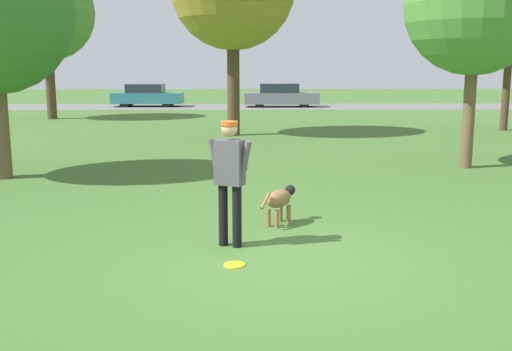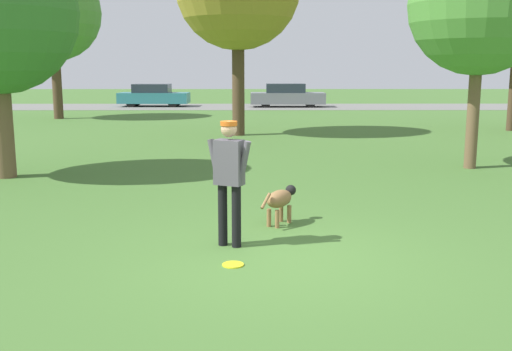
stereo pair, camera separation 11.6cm
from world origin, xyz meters
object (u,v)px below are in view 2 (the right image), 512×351
object	(u,v)px
dog	(280,200)
tree_far_left	(53,13)
person	(229,173)
parked_car_teal	(154,96)
parked_car_grey	(287,96)
frisbee	(233,265)
tree_near_right	(480,5)

from	to	relation	value
dog	tree_far_left	distance (m)	22.46
tree_far_left	person	bearing A→B (deg)	-66.59
parked_car_teal	parked_car_grey	bearing A→B (deg)	-1.83
dog	parked_car_grey	distance (m)	28.11
frisbee	parked_car_grey	size ratio (longest dim) A/B	0.06
person	parked_car_teal	world-z (taller)	person
dog	tree_far_left	bearing A→B (deg)	59.67
dog	parked_car_grey	size ratio (longest dim) A/B	0.19
parked_car_grey	dog	bearing A→B (deg)	-93.14
parked_car_teal	parked_car_grey	distance (m)	8.37
tree_far_left	tree_near_right	world-z (taller)	tree_far_left
frisbee	tree_far_left	xyz separation A→B (m)	(-9.10, 21.70, 4.93)
person	dog	size ratio (longest dim) A/B	1.99
tree_far_left	parked_car_grey	size ratio (longest dim) A/B	1.57
parked_car_grey	person	bearing A→B (deg)	-94.50
tree_near_right	parked_car_grey	distance (m)	23.18
person	dog	world-z (taller)	person
tree_far_left	tree_near_right	bearing A→B (deg)	-44.24
dog	parked_car_teal	size ratio (longest dim) A/B	0.20
tree_far_left	parked_car_grey	world-z (taller)	tree_far_left
person	frisbee	size ratio (longest dim) A/B	6.39
tree_far_left	tree_near_right	distance (m)	20.60
person	tree_far_left	xyz separation A→B (m)	(-9.03, 20.87, 3.90)
parked_car_grey	tree_near_right	bearing A→B (deg)	-81.55
dog	tree_far_left	xyz separation A→B (m)	(-9.80, 19.69, 4.54)
person	tree_near_right	xyz separation A→B (m)	(5.71, 6.51, 2.88)
parked_car_teal	parked_car_grey	size ratio (longest dim) A/B	0.96
person	dog	distance (m)	1.54
person	parked_car_teal	xyz separation A→B (m)	(-5.89, 29.76, -0.35)
dog	tree_far_left	size ratio (longest dim) A/B	0.12
tree_near_right	parked_car_grey	xyz separation A→B (m)	(-3.25, 22.72, -3.23)
tree_far_left	parked_car_teal	size ratio (longest dim) A/B	1.64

